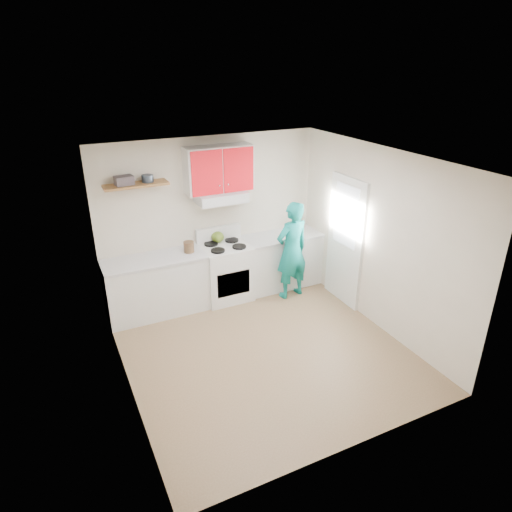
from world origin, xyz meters
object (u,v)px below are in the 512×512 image
stove (226,272)px  kettle (218,237)px  tin (148,179)px  person (292,250)px  crock (189,248)px

stove → kettle: 0.59m
tin → kettle: tin is taller
stove → person: person is taller
tin → kettle: (1.03, 0.02, -1.08)m
tin → crock: tin is taller
person → stove: bearing=-29.9°
kettle → person: 1.22m
kettle → crock: bearing=-152.1°
person → crock: bearing=-22.8°
stove → crock: (-0.59, 0.02, 0.54)m
stove → person: 1.13m
crock → person: size_ratio=0.12×
stove → tin: bearing=170.2°
tin → crock: (0.49, -0.16, -1.09)m
crock → stove: bearing=-2.1°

